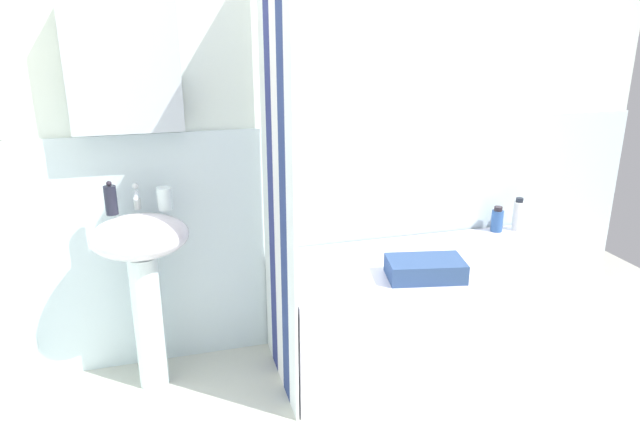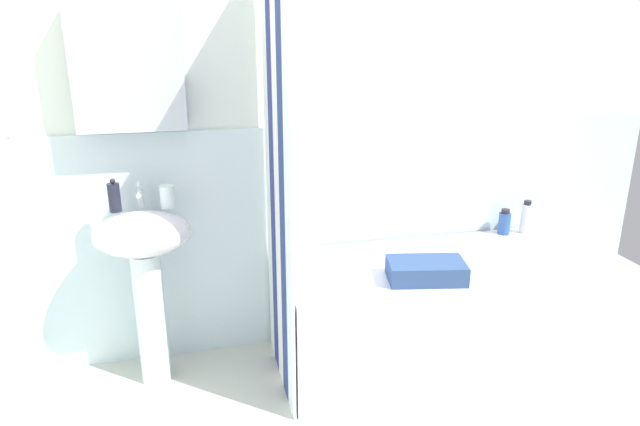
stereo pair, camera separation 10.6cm
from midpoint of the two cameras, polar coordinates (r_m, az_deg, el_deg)
name	(u,v)px [view 2 (the right image)]	position (r m, az deg, el deg)	size (l,w,h in m)	color
wall_back_tiled	(327,136)	(2.97, 1.78, 7.63)	(3.60, 0.18, 2.40)	silver
sink	(145,261)	(2.79, -15.86, -4.56)	(0.44, 0.34, 0.87)	white
faucet	(140,195)	(2.78, -16.34, 1.70)	(0.03, 0.12, 0.12)	silver
soap_dispenser	(114,197)	(2.75, -18.64, 1.49)	(0.06, 0.06, 0.16)	#1F202F
toothbrush_cup	(167,197)	(2.75, -13.80, 1.58)	(0.07, 0.07, 0.10)	white
bathtub	(431,311)	(3.08, 11.87, -9.45)	(1.53, 0.66, 0.56)	white
shower_curtain	(278,186)	(2.58, -3.01, 2.70)	(0.01, 0.66, 2.00)	white
body_wash_bottle	(526,218)	(3.46, 20.53, -0.45)	(0.06, 0.06, 0.19)	white
conditioner_bottle	(504,222)	(3.41, 18.62, -0.90)	(0.07, 0.07, 0.15)	#2E5795
towel_folded	(426,271)	(2.73, 11.56, -5.61)	(0.35, 0.20, 0.09)	#314C7C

